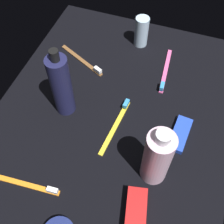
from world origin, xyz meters
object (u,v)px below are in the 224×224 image
at_px(lotion_bottle, 61,86).
at_px(toothbrush_yellow, 117,123).
at_px(toothbrush_brown, 84,61).
at_px(toothbrush_pink, 165,72).
at_px(deodorant_stick, 141,32).
at_px(toothbrush_orange, 27,185).
at_px(snack_bar_blue, 180,134).
at_px(bodywash_bottle, 157,157).

relative_size(lotion_bottle, toothbrush_yellow, 1.19).
relative_size(lotion_bottle, toothbrush_brown, 1.28).
bearing_deg(toothbrush_pink, lotion_bottle, -46.81).
bearing_deg(deodorant_stick, toothbrush_orange, -11.60).
xyz_separation_m(toothbrush_orange, toothbrush_yellow, (-0.23, 0.14, 0.00)).
height_order(deodorant_stick, toothbrush_brown, deodorant_stick).
height_order(toothbrush_brown, toothbrush_yellow, same).
height_order(toothbrush_orange, snack_bar_blue, toothbrush_orange).
bearing_deg(toothbrush_orange, toothbrush_pink, 153.77).
distance_m(deodorant_stick, toothbrush_orange, 0.57).
distance_m(toothbrush_pink, toothbrush_brown, 0.25).
height_order(lotion_bottle, deodorant_stick, lotion_bottle).
bearing_deg(toothbrush_yellow, deodorant_stick, -174.98).
relative_size(toothbrush_orange, snack_bar_blue, 1.73).
height_order(bodywash_bottle, toothbrush_pink, bodywash_bottle).
relative_size(lotion_bottle, snack_bar_blue, 2.07).
distance_m(toothbrush_pink, snack_bar_blue, 0.22).
xyz_separation_m(deodorant_stick, toothbrush_yellow, (0.32, 0.03, -0.04)).
height_order(toothbrush_yellow, snack_bar_blue, toothbrush_yellow).
relative_size(toothbrush_orange, toothbrush_pink, 1.00).
distance_m(lotion_bottle, toothbrush_brown, 0.20).
bearing_deg(toothbrush_orange, deodorant_stick, 168.40).
bearing_deg(toothbrush_brown, toothbrush_orange, 4.00).
relative_size(bodywash_bottle, toothbrush_orange, 1.03).
relative_size(toothbrush_yellow, snack_bar_blue, 1.73).
bearing_deg(lotion_bottle, deodorant_stick, 159.08).
height_order(bodywash_bottle, toothbrush_brown, bodywash_bottle).
height_order(lotion_bottle, bodywash_bottle, lotion_bottle).
distance_m(toothbrush_brown, snack_bar_blue, 0.37).
bearing_deg(snack_bar_blue, toothbrush_brown, -110.46).
bearing_deg(toothbrush_brown, snack_bar_blue, 64.64).
bearing_deg(toothbrush_pink, bodywash_bottle, 8.14).
bearing_deg(toothbrush_pink, deodorant_stick, -133.42).
bearing_deg(toothbrush_yellow, lotion_bottle, -91.92).
distance_m(lotion_bottle, toothbrush_pink, 0.33).
distance_m(lotion_bottle, deodorant_stick, 0.34).
bearing_deg(deodorant_stick, bodywash_bottle, 20.00).
xyz_separation_m(toothbrush_brown, snack_bar_blue, (0.16, 0.34, 0.00)).
bearing_deg(lotion_bottle, toothbrush_orange, 2.05).
distance_m(toothbrush_pink, toothbrush_yellow, 0.24).
xyz_separation_m(bodywash_bottle, toothbrush_yellow, (-0.10, -0.13, -0.08)).
bearing_deg(toothbrush_brown, lotion_bottle, 6.57).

